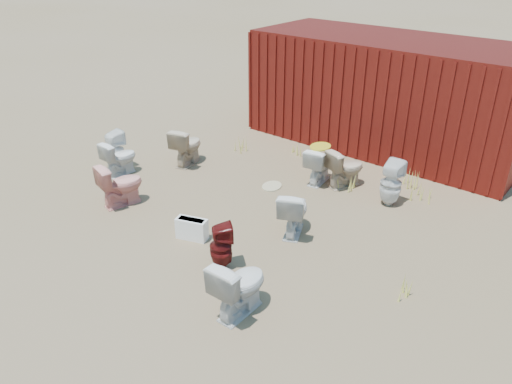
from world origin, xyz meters
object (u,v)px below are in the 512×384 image
Objects in this scene: toilet_front_a at (119,158)px; loose_tank at (192,229)px; toilet_back_beige_left at (187,146)px; shipping_container at (388,93)px; toilet_front_c at (293,211)px; toilet_back_e at (391,183)px; toilet_back_beige_right at (345,168)px; toilet_front_pink at (121,184)px; toilet_front_maroon at (221,246)px; toilet_back_a at (115,150)px; toilet_back_yellowlid at (319,165)px; toilet_front_e at (239,286)px.

loose_tank is (2.87, -0.77, -0.18)m from toilet_front_a.
toilet_front_a is 1.40m from toilet_back_beige_left.
shipping_container reaches higher than toilet_front_c.
toilet_front_c is 0.93× the size of toilet_back_e.
toilet_front_a is 0.88× the size of toilet_back_beige_left.
toilet_front_c is 1.03× the size of toilet_back_beige_right.
shipping_container is 7.60× the size of toilet_front_pink.
toilet_front_c is 1.46m from toilet_front_maroon.
shipping_container is 6.02m from toilet_front_maroon.
toilet_front_pink is at bearing 71.42° from toilet_back_beige_right.
toilet_front_pink is at bearing 86.06° from toilet_back_beige_left.
toilet_back_beige_right is (3.11, 1.20, -0.03)m from toilet_back_beige_left.
toilet_back_e is at bearing -152.31° from toilet_back_a.
shipping_container is 5.98m from toilet_front_a.
toilet_front_maroon is at bearing -85.58° from shipping_container.
toilet_front_maroon is 0.88× the size of toilet_back_a.
toilet_front_c is 0.96× the size of toilet_back_a.
loose_tank is (-1.91, -3.05, -0.25)m from toilet_back_e.
shipping_container is at bearing -140.99° from toilet_back_beige_left.
toilet_front_a is at bearing -22.81° from toilet_front_pink.
toilet_back_a is 4.18m from toilet_back_yellowlid.
toilet_front_pink is at bearing 45.40° from toilet_back_yellowlid.
toilet_front_pink is (-2.24, -5.67, -0.81)m from shipping_container.
loose_tank is at bearing 21.78° from toilet_front_maroon.
toilet_front_a is at bearing -123.97° from shipping_container.
toilet_back_e is (1.00, -0.14, 0.04)m from toilet_back_beige_right.
toilet_front_a is 0.92× the size of toilet_front_c.
toilet_front_a is 5.30m from toilet_back_e.
toilet_back_beige_left is 1.62× the size of loose_tank.
toilet_front_pink is 4.18m from toilet_back_beige_right.
loose_tank is (1.80, -0.00, -0.22)m from toilet_front_pink.
toilet_front_c is at bearing -61.03° from toilet_front_maroon.
toilet_back_e is (4.11, 1.06, 0.02)m from toilet_back_beige_left.
toilet_back_yellowlid is (-0.48, -0.17, -0.01)m from toilet_back_beige_right.
loose_tank is (-0.43, -5.68, -1.02)m from shipping_container.
toilet_front_maroon is 0.85× the size of toilet_back_e.
toilet_back_beige_left reaches higher than toilet_back_yellowlid.
toilet_front_a is 4.89m from toilet_front_e.
toilet_back_a reaches higher than toilet_back_beige_left.
toilet_front_e is 5.20m from toilet_back_a.
toilet_back_yellowlid is 1.47× the size of loose_tank.
toilet_back_beige_left is at bearing -126.26° from toilet_back_a.
toilet_back_a is at bearing -19.95° from toilet_front_pink.
toilet_front_e reaches higher than toilet_back_beige_left.
toilet_back_a reaches higher than toilet_front_a.
toilet_front_pink reaches higher than loose_tank.
toilet_back_e reaches higher than toilet_front_a.
toilet_back_yellowlid is at bearing -72.75° from toilet_front_e.
toilet_back_a is 5.52m from toilet_back_e.
shipping_container is at bearing -80.34° from toilet_front_e.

